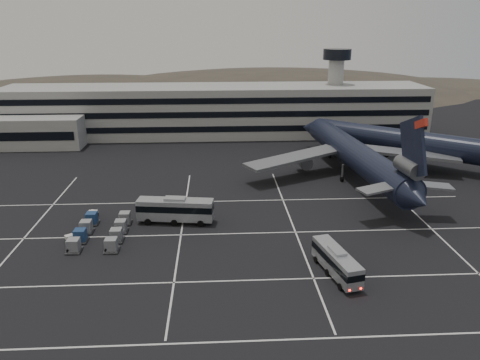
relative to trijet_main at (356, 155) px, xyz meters
name	(u,v)px	position (x,y,z in m)	size (l,w,h in m)	color
ground	(220,246)	(-28.75, -29.56, -5.25)	(260.00, 260.00, 0.00)	black
lane_markings	(226,243)	(-27.80, -28.84, -5.24)	(90.00, 55.62, 0.01)	silver
terminal	(206,111)	(-31.70, 41.58, 1.68)	(125.00, 26.00, 24.00)	gray
hills	(251,112)	(-10.76, 140.44, -17.32)	(352.00, 180.00, 44.00)	#38332B
trijet_main	(356,155)	(0.00, 0.00, 0.00)	(47.27, 57.70, 18.08)	black
trijet_far	(417,142)	(16.69, 8.65, 0.18)	(47.80, 41.47, 18.08)	black
bus_near	(336,261)	(-13.67, -38.70, -3.25)	(4.56, 10.65, 3.66)	gray
bus_far	(175,209)	(-35.87, -20.70, -2.84)	(12.72, 4.54, 4.40)	gray
tug_a	(92,214)	(-50.25, -17.96, -4.63)	(1.78, 2.42, 1.41)	silver
tug_b	(72,239)	(-50.80, -27.39, -4.62)	(2.37, 2.58, 1.43)	silver
uld_cluster	(101,231)	(-46.97, -25.51, -4.28)	(7.72, 12.24, 1.99)	#2D2D30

